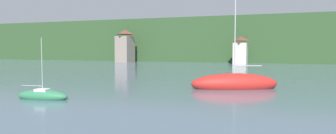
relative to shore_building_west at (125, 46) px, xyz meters
The scene contains 5 objects.
wooded_hillside 54.44m from the shore_building_west, 63.31° to the left, with size 352.00×75.88×26.18m.
shore_building_west is the anchor object (origin of this frame).
shore_building_westcentral 31.63m from the shore_building_west, ahead, with size 3.33×5.20×6.75m.
sailboat_mid_4 61.41m from the shore_building_west, 68.01° to the right, with size 4.23×1.72×4.87m.
sailboat_far_7 58.43m from the shore_building_west, 52.13° to the right, with size 8.53×5.33×11.11m.
Camera 1 is at (7.61, 18.50, 3.79)m, focal length 31.79 mm.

